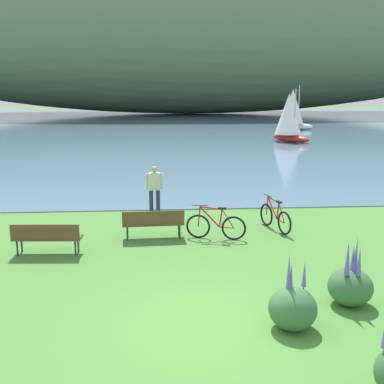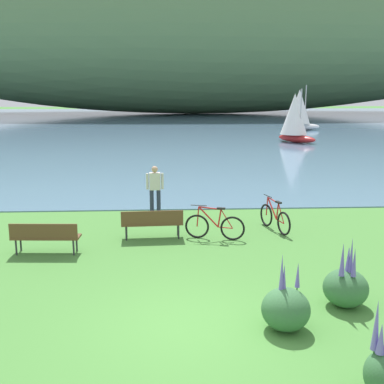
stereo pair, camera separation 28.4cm
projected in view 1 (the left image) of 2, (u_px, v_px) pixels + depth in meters
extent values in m
plane|color=#478438|center=(196.00, 326.00, 9.00)|extent=(200.00, 200.00, 0.00)
cube|color=#5B7F9E|center=(164.00, 124.00, 56.37)|extent=(180.00, 80.00, 0.04)
ellipsoid|color=#567A4C|center=(189.00, 34.00, 76.23)|extent=(108.45, 28.00, 24.97)
cube|color=brown|center=(153.00, 223.00, 14.12)|extent=(1.82, 0.57, 0.05)
cube|color=brown|center=(153.00, 218.00, 13.87)|extent=(1.80, 0.13, 0.40)
cylinder|color=#2D2D33|center=(127.00, 230.00, 14.25)|extent=(0.05, 0.05, 0.45)
cylinder|color=#2D2D33|center=(179.00, 228.00, 14.42)|extent=(0.05, 0.05, 0.45)
cylinder|color=#2D2D33|center=(127.00, 233.00, 13.92)|extent=(0.05, 0.05, 0.45)
cylinder|color=#2D2D33|center=(180.00, 231.00, 14.10)|extent=(0.05, 0.05, 0.45)
cube|color=brown|center=(48.00, 238.00, 12.78)|extent=(1.83, 0.59, 0.05)
cube|color=brown|center=(45.00, 232.00, 12.53)|extent=(1.80, 0.15, 0.40)
cylinder|color=#2D2D33|center=(22.00, 244.00, 12.99)|extent=(0.05, 0.05, 0.45)
cylinder|color=#2D2D33|center=(78.00, 244.00, 13.00)|extent=(0.05, 0.05, 0.45)
cylinder|color=#2D2D33|center=(17.00, 248.00, 12.66)|extent=(0.05, 0.05, 0.45)
cylinder|color=#2D2D33|center=(75.00, 248.00, 12.67)|extent=(0.05, 0.05, 0.45)
torus|color=black|center=(198.00, 226.00, 14.14)|extent=(0.71, 0.24, 0.72)
torus|color=black|center=(234.00, 228.00, 13.95)|extent=(0.71, 0.24, 0.72)
cylinder|color=red|center=(210.00, 217.00, 14.01)|extent=(0.60, 0.19, 0.61)
cylinder|color=red|center=(211.00, 208.00, 13.95)|extent=(0.65, 0.20, 0.09)
cylinder|color=red|center=(221.00, 218.00, 13.96)|extent=(0.13, 0.07, 0.54)
cylinder|color=red|center=(226.00, 227.00, 13.99)|extent=(0.42, 0.13, 0.05)
cylinder|color=red|center=(228.00, 219.00, 13.92)|extent=(0.36, 0.12, 0.56)
cylinder|color=red|center=(199.00, 217.00, 14.07)|extent=(0.09, 0.06, 0.60)
cube|color=black|center=(222.00, 208.00, 13.89)|extent=(0.26, 0.16, 0.05)
cylinder|color=black|center=(200.00, 205.00, 13.99)|extent=(0.47, 0.14, 0.02)
torus|color=black|center=(266.00, 215.00, 15.42)|extent=(0.28, 0.70, 0.72)
torus|color=black|center=(284.00, 223.00, 14.47)|extent=(0.28, 0.70, 0.72)
cylinder|color=red|center=(272.00, 208.00, 15.05)|extent=(0.23, 0.59, 0.61)
cylinder|color=red|center=(273.00, 200.00, 14.96)|extent=(0.24, 0.64, 0.09)
cylinder|color=red|center=(278.00, 211.00, 14.76)|extent=(0.08, 0.13, 0.54)
cylinder|color=red|center=(281.00, 221.00, 14.66)|extent=(0.16, 0.41, 0.05)
cylinder|color=red|center=(282.00, 213.00, 14.57)|extent=(0.14, 0.36, 0.56)
cylinder|color=red|center=(267.00, 206.00, 15.34)|extent=(0.06, 0.09, 0.60)
cube|color=black|center=(279.00, 202.00, 14.66)|extent=(0.17, 0.26, 0.05)
cylinder|color=black|center=(268.00, 196.00, 15.24)|extent=(0.17, 0.46, 0.02)
cylinder|color=#282D47|center=(151.00, 202.00, 16.74)|extent=(0.14, 0.14, 0.88)
cylinder|color=#282D47|center=(158.00, 202.00, 16.77)|extent=(0.14, 0.14, 0.88)
cube|color=silver|center=(154.00, 181.00, 16.59)|extent=(0.39, 0.24, 0.60)
sphere|color=tan|center=(154.00, 169.00, 16.50)|extent=(0.22, 0.22, 0.22)
cylinder|color=silver|center=(147.00, 182.00, 16.56)|extent=(0.09, 0.09, 0.56)
cylinder|color=silver|center=(162.00, 181.00, 16.62)|extent=(0.09, 0.09, 0.56)
ellipsoid|color=#386B3D|center=(350.00, 287.00, 9.81)|extent=(0.91, 0.91, 0.77)
cylinder|color=#386B3D|center=(358.00, 278.00, 9.51)|extent=(0.02, 0.02, 0.12)
cone|color=#6B5BB7|center=(359.00, 261.00, 9.44)|extent=(0.10, 0.10, 0.58)
cylinder|color=#386B3D|center=(352.00, 274.00, 9.71)|extent=(0.02, 0.02, 0.12)
cone|color=#6B5BB7|center=(353.00, 259.00, 9.64)|extent=(0.10, 0.10, 0.53)
cylinder|color=#386B3D|center=(352.00, 273.00, 9.75)|extent=(0.02, 0.02, 0.12)
cone|color=#6B5BB7|center=(353.00, 258.00, 9.68)|extent=(0.11, 0.11, 0.52)
cylinder|color=#386B3D|center=(346.00, 277.00, 9.54)|extent=(0.02, 0.02, 0.12)
cone|color=#6B5BB7|center=(348.00, 258.00, 9.45)|extent=(0.11, 0.11, 0.68)
cylinder|color=#386B3D|center=(355.00, 275.00, 9.67)|extent=(0.02, 0.02, 0.12)
cone|color=#6B5BB7|center=(356.00, 255.00, 9.58)|extent=(0.09, 0.09, 0.74)
cylinder|color=#386B3D|center=(384.00, 351.00, 6.90)|extent=(0.02, 0.02, 0.12)
ellipsoid|color=#386B3D|center=(293.00, 309.00, 8.83)|extent=(0.90, 0.90, 0.79)
cylinder|color=#386B3D|center=(288.00, 293.00, 8.80)|extent=(0.02, 0.02, 0.12)
cone|color=#6B5BB7|center=(289.00, 272.00, 8.71)|extent=(0.09, 0.09, 0.69)
cylinder|color=#386B3D|center=(304.00, 289.00, 8.95)|extent=(0.02, 0.02, 0.12)
cone|color=#6B5BB7|center=(304.00, 274.00, 8.89)|extent=(0.09, 0.09, 0.48)
cylinder|color=#386B3D|center=(290.00, 292.00, 8.82)|extent=(0.02, 0.02, 0.12)
cone|color=#6B5BB7|center=(291.00, 277.00, 8.76)|extent=(0.09, 0.09, 0.49)
ellipsoid|color=#B22323|center=(291.00, 138.00, 38.20)|extent=(2.93, 3.45, 0.62)
cylinder|color=#B2B2B2|center=(295.00, 112.00, 37.54)|extent=(0.09, 0.09, 3.56)
cone|color=white|center=(289.00, 114.00, 38.03)|extent=(2.96, 2.96, 3.20)
ellipsoid|color=white|center=(295.00, 127.00, 49.00)|extent=(3.91, 1.49, 0.67)
cylinder|color=#B2B2B2|center=(299.00, 104.00, 48.57)|extent=(0.10, 0.10, 3.82)
cone|color=white|center=(293.00, 106.00, 48.50)|extent=(2.50, 2.50, 3.43)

